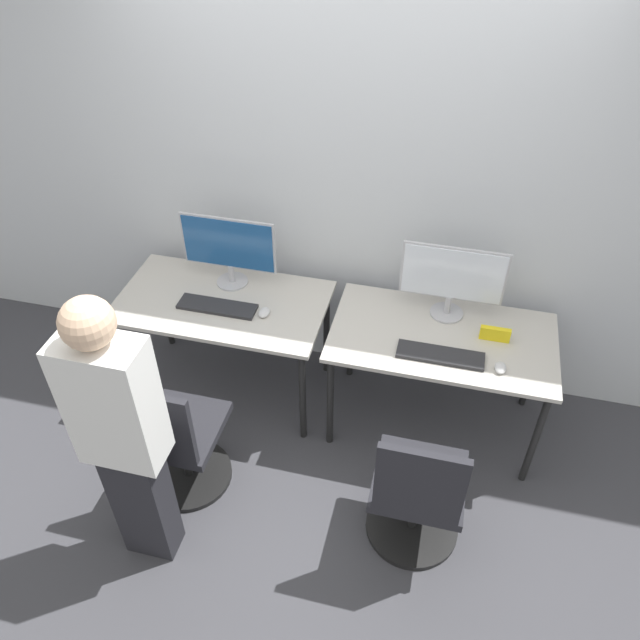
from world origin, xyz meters
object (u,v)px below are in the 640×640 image
monitor_left (229,248)px  keyboard_right (440,355)px  office_chair_right (417,497)px  keyboard_left (217,306)px  office_chair_left (176,443)px  mouse_right (500,368)px  monitor_right (452,278)px  person_left (122,434)px  mouse_left (264,312)px

monitor_left → keyboard_right: (1.28, -0.35, -0.24)m
monitor_left → keyboard_right: 1.35m
office_chair_right → keyboard_left: bearing=149.8°
office_chair_left → mouse_right: bearing=20.5°
monitor_left → mouse_right: bearing=-13.4°
monitor_right → office_chair_right: size_ratio=0.64×
monitor_left → mouse_right: monitor_left is taller
office_chair_left → mouse_right: office_chair_left is taller
keyboard_left → office_chair_left: office_chair_left is taller
monitor_left → keyboard_left: (0.00, -0.25, -0.24)m
monitor_left → monitor_right: same height
monitor_right → mouse_right: size_ratio=6.25×
person_left → monitor_left: bearing=90.1°
person_left → keyboard_right: 1.62m
keyboard_left → monitor_right: monitor_right is taller
person_left → office_chair_right: size_ratio=1.80×
monitor_left → office_chair_left: size_ratio=0.64×
person_left → monitor_right: 1.86m
person_left → keyboard_left: bearing=90.1°
keyboard_right → office_chair_right: bearing=-90.6°
keyboard_right → mouse_right: 0.31m
mouse_right → person_left: bearing=-148.9°
person_left → mouse_right: bearing=31.1°
mouse_left → keyboard_right: bearing=-6.0°
keyboard_left → keyboard_right: 1.28m
monitor_left → monitor_right: bearing=0.5°
keyboard_right → mouse_right: mouse_right is taller
office_chair_left → mouse_right: 1.72m
office_chair_left → mouse_right: (1.58, 0.59, 0.36)m
keyboard_left → monitor_right: 1.33m
mouse_right → monitor_right: bearing=128.1°
monitor_left → mouse_right: 1.65m
office_chair_left → keyboard_right: (1.27, 0.62, 0.36)m
monitor_left → mouse_left: size_ratio=6.25×
monitor_left → monitor_right: 1.28m
office_chair_left → keyboard_right: 1.46m
monitor_left → monitor_right: size_ratio=1.00×
office_chair_left → mouse_left: bearing=69.3°
monitor_left → mouse_left: 0.44m
monitor_left → person_left: bearing=-89.9°
person_left → keyboard_right: person_left is taller
monitor_right → keyboard_left: bearing=-168.3°
office_chair_left → person_left: (-0.01, -0.37, 0.51)m
keyboard_right → mouse_right: size_ratio=5.05×
monitor_right → office_chair_left: bearing=-142.4°
keyboard_left → person_left: (0.00, -1.08, 0.15)m
keyboard_left → office_chair_right: office_chair_right is taller
keyboard_right → office_chair_right: (-0.01, -0.64, -0.36)m
mouse_right → keyboard_left: bearing=175.5°
office_chair_left → keyboard_right: size_ratio=1.94×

